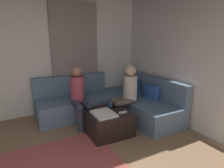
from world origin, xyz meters
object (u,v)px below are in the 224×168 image
person_on_couch_side (79,94)px  coffee_mug (110,104)px  sectional_couch (112,103)px  ottoman (107,122)px  person_on_couch_back (126,92)px  game_remote (123,112)px

person_on_couch_side → coffee_mug: bearing=144.9°
coffee_mug → person_on_couch_side: 0.65m
sectional_couch → ottoman: (0.73, -0.49, -0.07)m
person_on_couch_back → person_on_couch_side: same height
sectional_couch → game_remote: bearing=-16.7°
ottoman → person_on_couch_back: (-0.24, 0.55, 0.45)m
sectional_couch → ottoman: 0.88m
person_on_couch_back → ottoman: bearing=113.6°
sectional_couch → game_remote: (0.91, -0.27, 0.15)m
coffee_mug → person_on_couch_side: size_ratio=0.08×
coffee_mug → person_on_couch_side: bearing=-125.1°
coffee_mug → person_on_couch_back: (-0.02, 0.37, 0.19)m
ottoman → person_on_couch_back: 0.75m
ottoman → sectional_couch: bearing=145.9°
ottoman → person_on_couch_side: person_on_couch_side is taller
ottoman → game_remote: bearing=50.7°
sectional_couch → person_on_couch_side: size_ratio=2.12×
sectional_couch → coffee_mug: 0.62m
game_remote → sectional_couch: bearing=163.3°
ottoman → coffee_mug: coffee_mug is taller
game_remote → person_on_couch_side: bearing=-144.0°
person_on_couch_back → sectional_couch: bearing=6.4°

